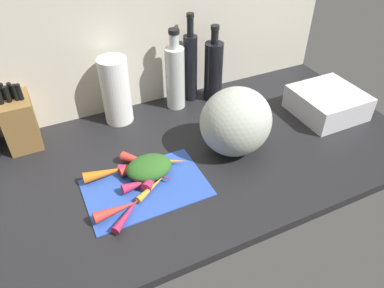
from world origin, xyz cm
name	(u,v)px	position (x,y,z in cm)	size (l,w,h in cm)	color
ground_plane	(172,161)	(0.00, 0.00, -1.50)	(170.00, 80.00, 3.00)	black
wall_back	(127,32)	(0.00, 38.50, 30.00)	(170.00, 3.00, 60.00)	beige
cutting_board	(146,187)	(-12.84, -9.85, 0.40)	(36.59, 23.80, 0.80)	#2D51B7
carrot_0	(141,162)	(-10.89, -0.26, 2.47)	(3.34, 3.34, 13.68)	red
carrot_1	(153,174)	(-9.36, -7.28, 2.35)	(3.11, 3.11, 13.38)	#B2264C
carrot_2	(107,172)	(-22.06, -0.65, 2.57)	(3.55, 3.55, 14.70)	orange
carrot_3	(155,172)	(-8.49, -6.77, 2.50)	(3.40, 3.40, 15.30)	#B2264C
carrot_4	(117,210)	(-23.78, -16.64, 2.49)	(3.38, 3.38, 13.15)	red
carrot_5	(141,168)	(-11.63, -2.55, 2.08)	(2.55, 2.55, 14.57)	#B2264C
carrot_6	(152,187)	(-11.54, -11.93, 1.86)	(2.13, 2.13, 13.04)	orange
carrot_7	(139,184)	(-14.86, -9.40, 2.33)	(3.07, 3.07, 10.31)	#B2264C
carrot_8	(128,214)	(-21.40, -18.86, 2.04)	(2.48, 2.48, 13.37)	#B2264C
carrot_9	(144,164)	(-10.39, -1.59, 2.32)	(3.04, 3.04, 16.18)	red
carrot_10	(164,161)	(-4.13, -2.86, 2.19)	(2.77, 2.77, 15.55)	orange
carrot_greens_pile	(149,167)	(-9.92, -5.44, 3.85)	(14.42, 11.09, 6.10)	#2D6023
winter_squash	(236,122)	(20.95, -5.06, 11.63)	(24.15, 22.07, 23.26)	#B2B7A8
knife_block	(19,121)	(-43.26, 29.77, 9.32)	(10.48, 14.16, 23.42)	olive
paper_towel_roll	(116,91)	(-9.16, 29.50, 12.61)	(10.42, 10.42, 25.23)	white
bottle_0	(175,76)	(14.33, 29.31, 13.37)	(7.39, 7.39, 31.79)	silver
bottle_1	(190,66)	(22.11, 32.06, 14.62)	(5.46, 5.46, 35.42)	black
bottle_2	(213,70)	(30.47, 28.31, 12.68)	(7.38, 7.38, 30.88)	black
dish_rack	(327,103)	(65.09, -1.04, 4.72)	(24.24, 23.70, 9.44)	silver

